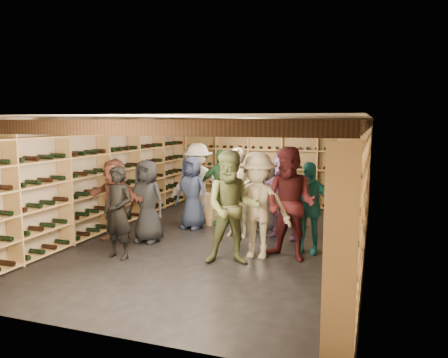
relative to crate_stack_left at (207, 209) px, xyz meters
The scene contains 23 objects.
ground 1.54m from the crate_stack_left, 60.25° to the right, with size 8.00×8.00×0.00m, color black.
walls 1.73m from the crate_stack_left, 60.25° to the right, with size 5.52×8.02×2.40m.
ceiling 2.55m from the crate_stack_left, 60.25° to the right, with size 5.50×8.00×0.01m, color beige.
ceiling_joists 2.43m from the crate_stack_left, 60.25° to the right, with size 5.40×7.12×0.18m.
wine_rack_left 2.36m from the crate_stack_left, 144.56° to the right, with size 0.32×7.50×2.15m.
wine_rack_right 3.63m from the crate_stack_left, 21.42° to the right, with size 0.32×7.50×2.15m.
wine_rack_back 2.74m from the crate_stack_left, 73.63° to the left, with size 4.70×0.30×2.15m.
crate_stack_left is the anchor object (origin of this frame).
crate_stack_right 1.34m from the crate_stack_left, ahead, with size 0.54×0.40×0.34m.
crate_loose 1.97m from the crate_stack_left, 11.95° to the left, with size 0.50×0.33×0.17m, color #A48756.
person_0 1.95m from the crate_stack_left, 106.25° to the right, with size 0.78×0.51×1.60m, color black.
person_1 2.96m from the crate_stack_left, 99.74° to the right, with size 0.58×0.38×1.58m, color black.
person_2 2.96m from the crate_stack_left, 60.58° to the right, with size 0.91×0.71×1.87m, color #566037.
person_3 2.75m from the crate_stack_left, 50.17° to the right, with size 1.17×0.67×1.81m, color #C3B798.
person_4 2.94m from the crate_stack_left, 30.61° to the right, with size 0.95×0.40×1.63m, color teal.
person_5 2.29m from the crate_stack_left, 122.13° to the right, with size 1.50×0.48×1.62m, color brown.
person_6 0.72m from the crate_stack_left, 104.95° to the right, with size 0.77×0.50×1.59m, color #242F4D.
person_7 1.46m from the crate_stack_left, 41.21° to the right, with size 0.66×0.43×1.81m, color gray.
person_8 3.08m from the crate_stack_left, 41.26° to the right, with size 0.93×0.72×1.91m, color #44151A.
person_9 0.62m from the crate_stack_left, behind, with size 1.18×0.68×1.83m, color beige.
person_10 0.61m from the crate_stack_left, ahead, with size 1.00×0.42×1.70m, color #264E2D.
person_11 2.09m from the crate_stack_left, 19.88° to the right, with size 1.63×0.52×1.75m, color #7D5891.
person_12 1.58m from the crate_stack_left, 11.80° to the right, with size 0.73×0.47×1.49m, color #393A3E.
Camera 1 is at (2.84, -7.84, 2.34)m, focal length 35.00 mm.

